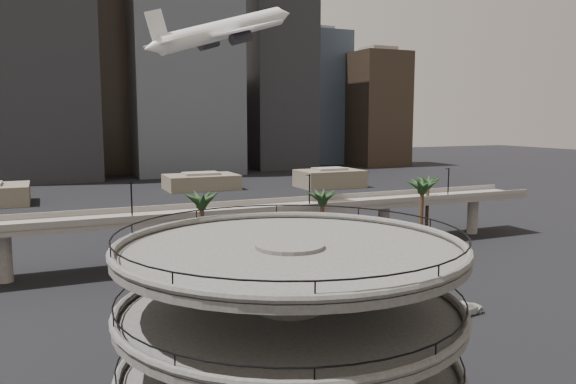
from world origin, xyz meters
name	(u,v)px	position (x,y,z in m)	size (l,w,h in m)	color
parking_ramp	(290,341)	(-13.00, -4.00, 9.84)	(22.20, 22.20, 17.35)	#4B4946
overpass	(220,218)	(0.00, 55.00, 7.34)	(130.00, 9.30, 14.70)	slate
palm_trees	(352,193)	(21.48, 47.47, 11.30)	(54.40, 18.40, 14.00)	#4C3320
low_buildings	(161,185)	(6.89, 142.30, 2.86)	(135.00, 27.50, 6.80)	#695B4E
skyline	(144,72)	(15.11, 217.08, 43.91)	(269.00, 86.00, 120.10)	#807458
airborne_jet	(223,31)	(6.17, 71.53, 40.88)	(34.17, 31.09, 13.39)	silver
car_a	(335,348)	(-0.73, 12.39, 0.84)	(1.98, 4.92, 1.68)	#A8182A
car_b	(375,308)	(9.78, 21.32, 0.76)	(1.61, 4.61, 1.52)	black
car_c	(464,308)	(19.77, 16.79, 0.83)	(2.32, 5.71, 1.66)	silver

